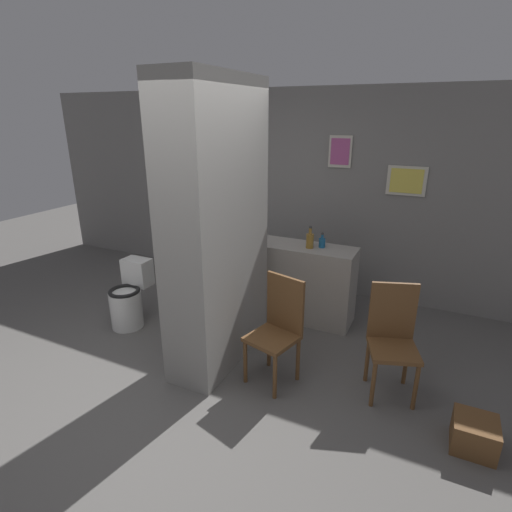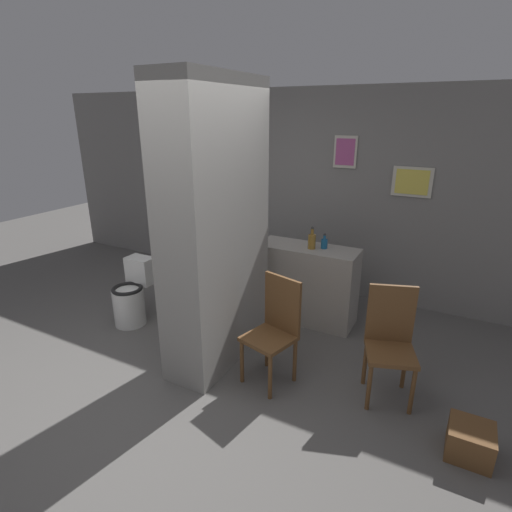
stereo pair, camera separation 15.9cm
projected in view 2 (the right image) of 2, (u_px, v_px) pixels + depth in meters
name	position (u px, v px, depth m)	size (l,w,h in m)	color
ground_plane	(173.00, 383.00, 3.59)	(14.00, 14.00, 0.00)	#5B5956
wall_back	(292.00, 191.00, 5.33)	(8.00, 0.09, 2.60)	gray
pillar_center	(216.00, 229.00, 3.60)	(0.49, 1.21, 2.60)	gray
counter_shelf	(306.00, 284.00, 4.58)	(1.13, 0.44, 0.89)	gray
toilet	(132.00, 296.00, 4.55)	(0.35, 0.51, 0.73)	white
chair_near_pillar	(275.00, 327.00, 3.50)	(0.48, 0.48, 0.97)	brown
chair_by_doorway	(390.00, 339.00, 3.30)	(0.49, 0.49, 0.97)	brown
bicycle	(245.00, 274.00, 5.17)	(1.53, 0.42, 0.67)	black
bottle_tall	(312.00, 241.00, 4.34)	(0.08, 0.08, 0.25)	olive
bottle_short	(324.00, 243.00, 4.36)	(0.07, 0.07, 0.17)	#19598C
floor_crate	(470.00, 441.00, 2.80)	(0.30, 0.30, 0.24)	brown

